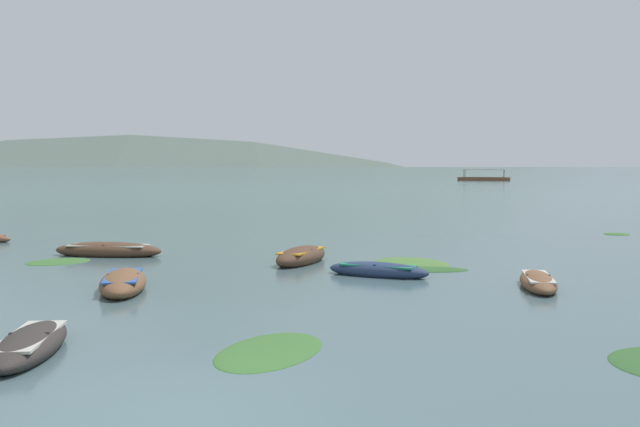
# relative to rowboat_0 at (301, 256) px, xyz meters

# --- Properties ---
(ground_plane) EXTENTS (6000.00, 6000.00, 0.00)m
(ground_plane) POSITION_rel_rowboat_0_xyz_m (-1.48, 1484.81, -0.22)
(ground_plane) COLOR #476066
(mountain_1) EXTENTS (1311.67, 1311.67, 372.55)m
(mountain_1) POSITION_rel_rowboat_0_xyz_m (-744.41, 2045.81, 186.06)
(mountain_1) COLOR #4C5B56
(mountain_1) RESTS_ON ground
(mountain_2) EXTENTS (1846.15, 1846.15, 453.98)m
(mountain_2) POSITION_rel_rowboat_0_xyz_m (-243.32, 1817.34, 226.77)
(mountain_2) COLOR #56665B
(mountain_2) RESTS_ON ground
(mountain_3) EXTENTS (1357.20, 1357.20, 377.28)m
(mountain_3) POSITION_rel_rowboat_0_xyz_m (332.97, 2007.74, 188.42)
(mountain_3) COLOR slate
(mountain_3) RESTS_ON ground
(rowboat_0) EXTENTS (2.34, 3.65, 0.70)m
(rowboat_0) POSITION_rel_rowboat_0_xyz_m (0.00, 0.00, 0.00)
(rowboat_0) COLOR #4C3323
(rowboat_0) RESTS_ON ground
(rowboat_1) EXTENTS (1.79, 3.87, 0.65)m
(rowboat_1) POSITION_rel_rowboat_0_xyz_m (-4.71, -5.44, -0.02)
(rowboat_1) COLOR brown
(rowboat_1) RESTS_ON ground
(rowboat_2) EXTENTS (3.28, 2.26, 0.53)m
(rowboat_2) POSITION_rel_rowboat_0_xyz_m (2.36, -3.02, -0.05)
(rowboat_2) COLOR navy
(rowboat_2) RESTS_ON ground
(rowboat_5) EXTENTS (1.28, 3.42, 0.54)m
(rowboat_5) POSITION_rel_rowboat_0_xyz_m (-4.68, -12.13, -0.05)
(rowboat_5) COLOR #2D2826
(rowboat_5) RESTS_ON ground
(rowboat_6) EXTENTS (4.21, 1.88, 0.64)m
(rowboat_6) POSITION_rel_rowboat_0_xyz_m (-7.15, 2.03, -0.02)
(rowboat_6) COLOR #4C3323
(rowboat_6) RESTS_ON ground
(rowboat_7) EXTENTS (1.50, 3.40, 0.50)m
(rowboat_7) POSITION_rel_rowboat_0_xyz_m (6.54, -5.19, -0.06)
(rowboat_7) COLOR brown
(rowboat_7) RESTS_ON ground
(ferry_0) EXTENTS (11.43, 7.07, 2.54)m
(ferry_0) POSITION_rel_rowboat_0_xyz_m (36.84, 129.02, 0.23)
(ferry_0) COLOR brown
(ferry_0) RESTS_ON ground
(weed_patch_0) EXTENTS (2.74, 1.41, 0.14)m
(weed_patch_0) POSITION_rel_rowboat_0_xyz_m (4.04, -1.74, -0.22)
(weed_patch_0) COLOR #2D5628
(weed_patch_0) RESTS_ON ground
(weed_patch_1) EXTENTS (2.60, 3.41, 0.14)m
(weed_patch_1) POSITION_rel_rowboat_0_xyz_m (-0.43, -11.99, -0.22)
(weed_patch_1) COLOR #38662D
(weed_patch_1) RESTS_ON ground
(weed_patch_2) EXTENTS (1.56, 1.47, 0.14)m
(weed_patch_2) POSITION_rel_rowboat_0_xyz_m (15.12, 10.10, -0.22)
(weed_patch_2) COLOR #38662D
(weed_patch_2) RESTS_ON ground
(weed_patch_4) EXTENTS (2.80, 2.81, 0.14)m
(weed_patch_4) POSITION_rel_rowboat_0_xyz_m (-8.40, 0.33, -0.22)
(weed_patch_4) COLOR #38662D
(weed_patch_4) RESTS_ON ground
(weed_patch_5) EXTENTS (2.97, 3.63, 0.14)m
(weed_patch_5) POSITION_rel_rowboat_0_xyz_m (3.75, -0.24, -0.22)
(weed_patch_5) COLOR #477033
(weed_patch_5) RESTS_ON ground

